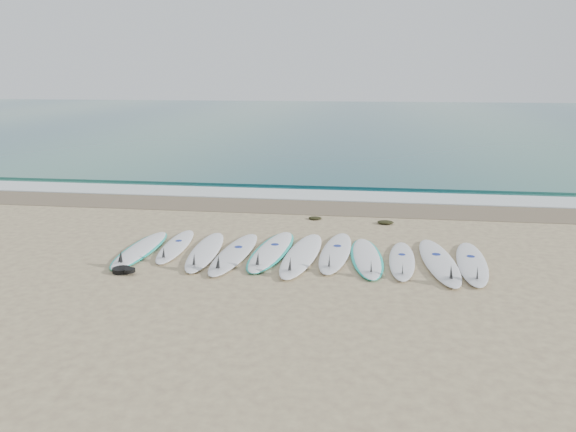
# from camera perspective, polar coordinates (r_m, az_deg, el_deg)

# --- Properties ---
(ground) EXTENTS (120.00, 120.00, 0.00)m
(ground) POSITION_cam_1_polar(r_m,az_deg,el_deg) (11.04, 1.37, -4.03)
(ground) COLOR tan
(ocean) EXTENTS (120.00, 55.00, 0.03)m
(ocean) POSITION_cam_1_polar(r_m,az_deg,el_deg) (43.06, 6.49, 9.68)
(ocean) COLOR #22625F
(ocean) RESTS_ON ground
(wet_sand_band) EXTENTS (120.00, 1.80, 0.01)m
(wet_sand_band) POSITION_cam_1_polar(r_m,az_deg,el_deg) (14.96, 3.20, 0.92)
(wet_sand_band) COLOR brown
(wet_sand_band) RESTS_ON ground
(foam_band) EXTENTS (120.00, 1.40, 0.04)m
(foam_band) POSITION_cam_1_polar(r_m,az_deg,el_deg) (16.32, 3.62, 2.10)
(foam_band) COLOR silver
(foam_band) RESTS_ON ground
(wave_crest) EXTENTS (120.00, 1.00, 0.10)m
(wave_crest) POSITION_cam_1_polar(r_m,az_deg,el_deg) (17.78, 4.00, 3.21)
(wave_crest) COLOR #22625F
(wave_crest) RESTS_ON ground
(surfboard_0) EXTENTS (0.61, 2.54, 0.32)m
(surfboard_0) POSITION_cam_1_polar(r_m,az_deg,el_deg) (11.63, -14.81, -3.30)
(surfboard_0) COLOR white
(surfboard_0) RESTS_ON ground
(surfboard_1) EXTENTS (0.65, 2.37, 0.30)m
(surfboard_1) POSITION_cam_1_polar(r_m,az_deg,el_deg) (11.67, -11.41, -3.03)
(surfboard_1) COLOR white
(surfboard_1) RESTS_ON ground
(surfboard_2) EXTENTS (0.72, 2.64, 0.33)m
(surfboard_2) POSITION_cam_1_polar(r_m,az_deg,el_deg) (11.21, -8.47, -3.59)
(surfboard_2) COLOR white
(surfboard_2) RESTS_ON ground
(surfboard_3) EXTENTS (0.74, 2.77, 0.35)m
(surfboard_3) POSITION_cam_1_polar(r_m,az_deg,el_deg) (11.00, -5.56, -3.83)
(surfboard_3) COLOR silver
(surfboard_3) RESTS_ON ground
(surfboard_4) EXTENTS (0.90, 2.79, 0.35)m
(surfboard_4) POSITION_cam_1_polar(r_m,az_deg,el_deg) (11.15, -1.73, -3.56)
(surfboard_4) COLOR white
(surfboard_4) RESTS_ON ground
(surfboard_5) EXTENTS (0.84, 2.92, 0.37)m
(surfboard_5) POSITION_cam_1_polar(r_m,az_deg,el_deg) (10.86, 1.34, -3.98)
(surfboard_5) COLOR white
(surfboard_5) RESTS_ON ground
(surfboard_6) EXTENTS (0.73, 2.72, 0.34)m
(surfboard_6) POSITION_cam_1_polar(r_m,az_deg,el_deg) (11.07, 4.83, -3.71)
(surfboard_6) COLOR white
(surfboard_6) RESTS_ON ground
(surfboard_7) EXTENTS (0.82, 2.54, 0.32)m
(surfboard_7) POSITION_cam_1_polar(r_m,az_deg,el_deg) (10.86, 8.01, -4.22)
(surfboard_7) COLOR white
(surfboard_7) RESTS_ON ground
(surfboard_8) EXTENTS (0.59, 2.35, 0.30)m
(surfboard_8) POSITION_cam_1_polar(r_m,az_deg,el_deg) (10.80, 11.50, -4.47)
(surfboard_8) COLOR silver
(surfboard_8) RESTS_ON ground
(surfboard_9) EXTENTS (0.79, 2.84, 0.36)m
(surfboard_9) POSITION_cam_1_polar(r_m,az_deg,el_deg) (10.86, 15.16, -4.52)
(surfboard_9) COLOR silver
(surfboard_9) RESTS_ON ground
(surfboard_10) EXTENTS (0.76, 2.65, 0.33)m
(surfboard_10) POSITION_cam_1_polar(r_m,az_deg,el_deg) (10.96, 18.20, -4.60)
(surfboard_10) COLOR silver
(surfboard_10) RESTS_ON ground
(seaweed_near) EXTENTS (0.33, 0.25, 0.06)m
(seaweed_near) POSITION_cam_1_polar(r_m,az_deg,el_deg) (13.72, 2.77, -0.21)
(seaweed_near) COLOR black
(seaweed_near) RESTS_ON ground
(seaweed_far) EXTENTS (0.39, 0.30, 0.08)m
(seaweed_far) POSITION_cam_1_polar(r_m,az_deg,el_deg) (13.50, 9.87, -0.63)
(seaweed_far) COLOR black
(seaweed_far) RESTS_ON ground
(leash_coil) EXTENTS (0.46, 0.36, 0.11)m
(leash_coil) POSITION_cam_1_polar(r_m,az_deg,el_deg) (10.52, -16.39, -5.30)
(leash_coil) COLOR black
(leash_coil) RESTS_ON ground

